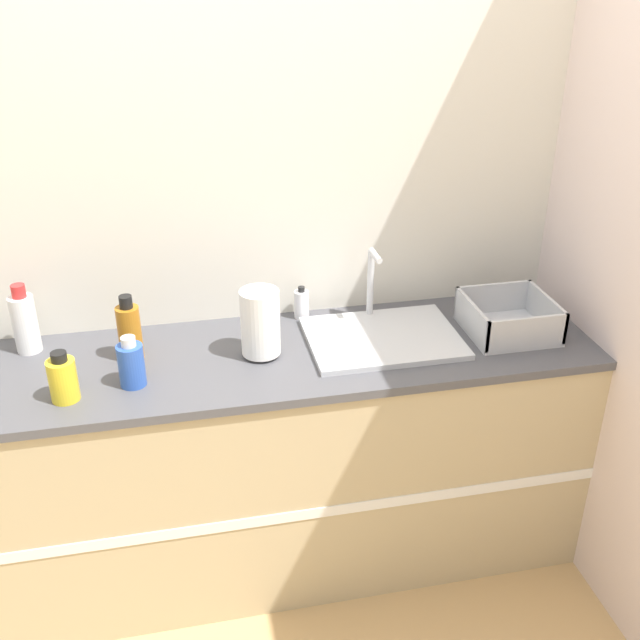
# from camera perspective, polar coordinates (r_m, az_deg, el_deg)

# --- Properties ---
(ground_plane) EXTENTS (12.00, 12.00, 0.00)m
(ground_plane) POSITION_cam_1_polar(r_m,az_deg,el_deg) (2.85, -2.05, -21.19)
(ground_plane) COLOR tan
(wall_back) EXTENTS (4.57, 0.06, 2.60)m
(wall_back) POSITION_cam_1_polar(r_m,az_deg,el_deg) (2.62, -4.87, 8.71)
(wall_back) COLOR beige
(wall_back) RESTS_ON ground_plane
(wall_right) EXTENTS (0.06, 2.57, 2.60)m
(wall_right) POSITION_cam_1_polar(r_m,az_deg,el_deg) (2.70, 20.46, 7.68)
(wall_right) COLOR silver
(wall_right) RESTS_ON ground_plane
(counter_cabinet) EXTENTS (2.19, 0.59, 0.89)m
(counter_cabinet) POSITION_cam_1_polar(r_m,az_deg,el_deg) (2.75, -3.27, -10.57)
(counter_cabinet) COLOR tan
(counter_cabinet) RESTS_ON ground_plane
(sink) EXTENTS (0.51, 0.39, 0.27)m
(sink) POSITION_cam_1_polar(r_m,az_deg,el_deg) (2.57, 4.77, -1.15)
(sink) COLOR silver
(sink) RESTS_ON counter_cabinet
(paper_towel_roll) EXTENTS (0.13, 0.13, 0.23)m
(paper_towel_roll) POSITION_cam_1_polar(r_m,az_deg,el_deg) (2.43, -4.57, -0.23)
(paper_towel_roll) COLOR #4C4C51
(paper_towel_roll) RESTS_ON counter_cabinet
(dish_rack) EXTENTS (0.29, 0.29, 0.12)m
(dish_rack) POSITION_cam_1_polar(r_m,az_deg,el_deg) (2.68, 14.14, -0.05)
(dish_rack) COLOR #B7BABF
(dish_rack) RESTS_ON counter_cabinet
(bottle_yellow) EXTENTS (0.08, 0.08, 0.16)m
(bottle_yellow) POSITION_cam_1_polar(r_m,az_deg,el_deg) (2.34, -19.00, -4.26)
(bottle_yellow) COLOR yellow
(bottle_yellow) RESTS_ON counter_cabinet
(bottle_white_spray) EXTENTS (0.08, 0.08, 0.24)m
(bottle_white_spray) POSITION_cam_1_polar(r_m,az_deg,el_deg) (2.64, -21.58, -0.16)
(bottle_white_spray) COLOR white
(bottle_white_spray) RESTS_ON counter_cabinet
(bottle_amber) EXTENTS (0.08, 0.08, 0.23)m
(bottle_amber) POSITION_cam_1_polar(r_m,az_deg,el_deg) (2.49, -14.31, -0.85)
(bottle_amber) COLOR #B26B19
(bottle_amber) RESTS_ON counter_cabinet
(bottle_blue) EXTENTS (0.08, 0.08, 0.17)m
(bottle_blue) POSITION_cam_1_polar(r_m,az_deg,el_deg) (2.36, -14.19, -3.27)
(bottle_blue) COLOR #2D56B7
(bottle_blue) RESTS_ON counter_cabinet
(soap_dispenser) EXTENTS (0.05, 0.05, 0.12)m
(soap_dispenser) POSITION_cam_1_polar(r_m,az_deg,el_deg) (2.70, -1.41, 1.23)
(soap_dispenser) COLOR silver
(soap_dispenser) RESTS_ON counter_cabinet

